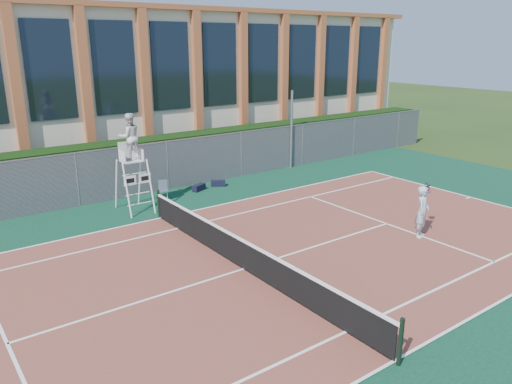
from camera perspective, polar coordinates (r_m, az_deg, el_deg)
ground at (r=14.85m, az=-1.40°, el=-8.88°), size 120.00×120.00×0.00m
apron at (r=15.60m, az=-3.52°, el=-7.57°), size 36.00×20.00×0.01m
tennis_court at (r=14.84m, az=-1.40°, el=-8.81°), size 23.77×10.97×0.02m
tennis_net at (r=14.63m, az=-1.41°, el=-6.99°), size 0.10×11.30×1.10m
fence at (r=21.87m, az=-14.76°, el=2.14°), size 40.00×0.06×2.20m
hedge at (r=22.96m, az=-15.89°, el=2.74°), size 40.00×1.40×2.20m
building at (r=30.02m, az=-21.92°, el=11.27°), size 45.00×10.60×8.22m
steel_pole at (r=26.23m, az=4.06°, el=7.11°), size 0.12×0.12×4.05m
umpire_chair at (r=19.78m, az=-14.24°, el=5.84°), size 1.09×1.67×3.89m
plastic_chair at (r=21.45m, az=-10.57°, el=0.44°), size 0.51×0.51×0.83m
sports_bag_near at (r=22.51m, az=-6.54°, el=0.51°), size 0.72×0.50×0.28m
sports_bag_far at (r=23.16m, az=-4.35°, el=1.00°), size 0.71×0.60×0.26m
tennis_player at (r=17.79m, az=18.47°, el=-2.13°), size 1.05×0.78×1.79m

